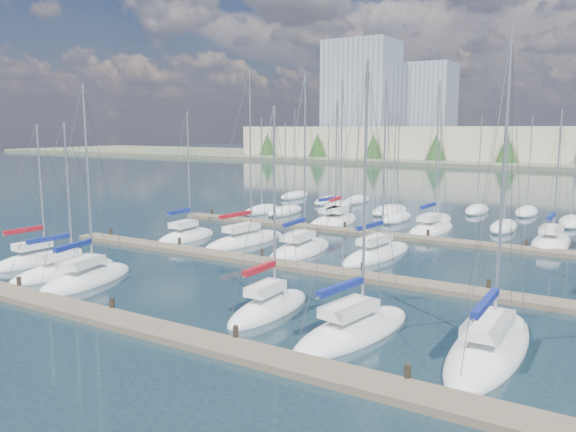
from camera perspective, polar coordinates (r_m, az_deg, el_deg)
The scene contains 20 objects.
ground at distance 79.19m, azimuth 17.57°, elevation 1.56°, with size 400.00×400.00×0.00m, color #1B2F37.
dock_near at distance 27.75m, azimuth -13.22°, elevation -11.21°, with size 44.00×1.93×1.10m.
dock_mid at distance 38.49m, azimuth 1.56°, elevation -5.27°, with size 44.00×1.93×1.10m.
dock_far at distance 50.85m, azimuth 9.42°, elevation -1.88°, with size 44.00×1.93×1.10m.
sailboat_p at distance 54.50m, azimuth 14.34°, elevation -1.29°, with size 3.33×8.88×14.70m.
sailboat_q at distance 51.61m, azimuth 25.17°, elevation -2.44°, with size 3.13×8.23×11.87m.
sailboat_o at distance 57.91m, azimuth 5.15°, elevation -0.44°, with size 4.11×8.45×15.09m.
sailboat_h at distance 49.88m, azimuth -10.30°, elevation -2.09°, with size 2.78×6.90×11.76m.
sailboat_j at distance 43.87m, azimuth 1.26°, elevation -3.46°, with size 3.52×8.80×14.39m.
sailboat_i at distance 47.59m, azimuth -4.37°, elevation -2.49°, with size 3.72×9.54×15.02m.
sailboat_k at distance 42.96m, azimuth 9.03°, elevation -3.82°, with size 3.55×9.38×13.83m.
sailboat_e at distance 27.09m, azimuth 6.68°, elevation -11.46°, with size 4.16×8.74×13.34m.
sailboat_c at distance 37.79m, azimuth -19.81°, elevation -6.03°, with size 4.25×8.15×13.02m.
sailboat_b at distance 40.35m, azimuth -21.77°, elevation -5.21°, with size 2.98×7.75×10.71m.
sailboat_d at distance 30.01m, azimuth -1.95°, elevation -9.33°, with size 2.14×6.81×11.47m.
sailboat_n at distance 57.68m, azimuth 4.50°, elevation -0.46°, with size 3.11×7.39×13.13m.
sailboat_f at distance 26.56m, azimuth 19.78°, elevation -12.39°, with size 2.91×10.28×14.40m.
sailboat_a at distance 44.23m, azimuth -24.06°, elevation -4.14°, with size 2.72×7.33×10.60m.
distant_boats at distance 65.02m, azimuth 10.41°, elevation 0.57°, with size 36.93×20.75×13.30m.
shoreline at distance 169.20m, azimuth 20.66°, elevation 7.65°, with size 400.00×60.00×38.00m.
Camera 1 is at (18.48, -16.40, 9.60)m, focal length 35.00 mm.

